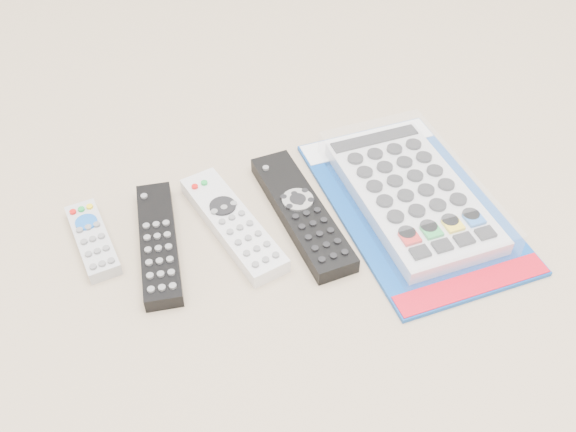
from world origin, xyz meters
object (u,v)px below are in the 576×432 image
object	(u,v)px
remote_small_grey	(92,239)
jumbo_remote_packaged	(412,194)
remote_large_black	(302,212)
remote_silver_dvd	(233,224)
remote_slim_black	(159,243)

from	to	relation	value
remote_small_grey	jumbo_remote_packaged	world-z (taller)	jumbo_remote_packaged
remote_large_black	remote_silver_dvd	bearing A→B (deg)	169.63
remote_slim_black	remote_large_black	xyz separation A→B (m)	(0.19, -0.01, 0.00)
remote_silver_dvd	remote_small_grey	bearing A→B (deg)	156.41
remote_large_black	jumbo_remote_packaged	distance (m)	0.15
remote_silver_dvd	remote_large_black	xyz separation A→B (m)	(0.09, -0.01, 0.00)
remote_silver_dvd	jumbo_remote_packaged	world-z (taller)	jumbo_remote_packaged
jumbo_remote_packaged	remote_large_black	bearing A→B (deg)	170.11
remote_small_grey	remote_slim_black	bearing A→B (deg)	-30.98
jumbo_remote_packaged	remote_silver_dvd	bearing A→B (deg)	170.92
remote_small_grey	remote_slim_black	distance (m)	0.09
remote_slim_black	remote_silver_dvd	world-z (taller)	same
remote_silver_dvd	jumbo_remote_packaged	bearing A→B (deg)	-20.80
remote_small_grey	remote_silver_dvd	distance (m)	0.18
remote_silver_dvd	remote_large_black	bearing A→B (deg)	-19.47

